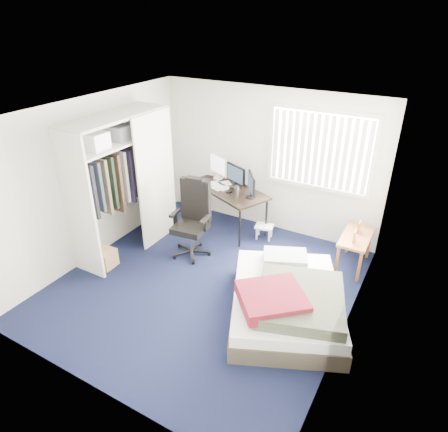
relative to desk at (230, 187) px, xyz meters
name	(u,v)px	position (x,y,z in m)	size (l,w,h in m)	color
ground	(205,284)	(0.56, -1.75, -0.78)	(4.20, 4.20, 0.00)	black
room_shell	(203,191)	(0.56, -1.75, 0.73)	(4.20, 4.20, 4.20)	silver
window_assembly	(320,151)	(1.46, 0.29, 0.82)	(1.72, 0.09, 1.32)	white
closet	(121,172)	(-1.11, -1.48, 0.57)	(0.64, 1.84, 2.22)	beige
desk	(230,187)	(0.00, 0.00, 0.00)	(1.68, 1.26, 1.21)	black
office_chair	(193,226)	(-0.08, -1.09, -0.29)	(0.66, 0.66, 1.27)	black
footstool	(264,228)	(0.75, -0.12, -0.59)	(0.35, 0.30, 0.25)	white
nightstand	(356,239)	(2.31, -0.23, -0.29)	(0.42, 0.82, 0.74)	brown
bed	(287,300)	(1.84, -1.81, -0.51)	(1.99, 2.22, 0.61)	#3A342A
pine_box	(103,257)	(-1.09, -2.11, -0.64)	(0.38, 0.28, 0.28)	#A98754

